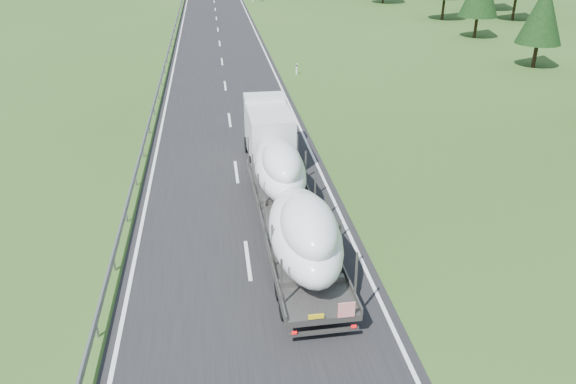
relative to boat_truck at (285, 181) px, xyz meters
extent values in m
plane|color=#2A4C19|center=(-1.97, -3.15, -2.03)|extent=(400.00, 400.00, 0.00)
cylinder|color=slate|center=(-7.27, -3.15, -1.73)|extent=(0.10, 0.10, 0.60)
cube|color=silver|center=(4.53, 26.85, -1.53)|extent=(0.12, 0.07, 1.00)
cube|color=black|center=(4.53, 26.85, -1.21)|extent=(0.13, 0.08, 0.12)
cylinder|color=black|center=(38.53, 52.53, -0.13)|extent=(0.36, 0.36, 3.78)
cylinder|color=black|center=(27.05, 26.54, -0.72)|extent=(0.36, 0.36, 2.62)
cone|color=black|center=(27.05, 26.54, 2.93)|extent=(4.08, 4.08, 5.46)
cylinder|color=black|center=(27.91, 41.29, -0.59)|extent=(0.36, 0.36, 2.88)
cylinder|color=black|center=(29.12, 54.39, -0.30)|extent=(0.36, 0.36, 3.45)
cube|color=silver|center=(0.00, 7.09, -0.24)|extent=(2.47, 4.77, 2.64)
cube|color=black|center=(0.00, 9.50, 0.24)|extent=(2.17, 0.13, 1.32)
cube|color=silver|center=(0.00, 9.17, 1.22)|extent=(2.38, 1.19, 0.28)
cube|color=#585653|center=(0.00, 6.15, -1.51)|extent=(2.42, 2.88, 0.24)
cylinder|color=black|center=(-1.08, 8.79, -1.55)|extent=(0.35, 0.95, 0.94)
cylinder|color=black|center=(1.08, 8.79, -1.55)|extent=(0.35, 0.95, 0.94)
cylinder|color=black|center=(-1.08, 5.77, -1.55)|extent=(0.35, 0.95, 0.94)
cylinder|color=black|center=(1.08, 5.77, -1.55)|extent=(0.35, 0.95, 0.94)
cube|color=#585653|center=(0.00, -1.86, -1.16)|extent=(2.86, 13.25, 0.24)
cube|color=#585653|center=(-1.25, -1.86, -0.92)|extent=(0.37, 13.19, 0.23)
cube|color=#585653|center=(1.25, -1.86, -0.92)|extent=(0.37, 13.19, 0.23)
cube|color=#585653|center=(-1.25, -7.51, -0.14)|extent=(0.07, 0.07, 1.79)
cube|color=#585653|center=(1.25, -7.51, -0.14)|extent=(0.07, 0.07, 1.79)
cube|color=#585653|center=(-1.25, -5.25, -0.14)|extent=(0.07, 0.07, 1.79)
cube|color=#585653|center=(1.25, -5.25, -0.14)|extent=(0.07, 0.07, 1.79)
cube|color=#585653|center=(-1.25, -2.99, -0.14)|extent=(0.07, 0.07, 1.79)
cube|color=#585653|center=(1.25, -2.99, -0.14)|extent=(0.07, 0.07, 1.79)
cube|color=#585653|center=(-1.25, -0.73, -0.14)|extent=(0.07, 0.07, 1.79)
cube|color=#585653|center=(1.25, -0.73, -0.14)|extent=(0.07, 0.07, 1.79)
cube|color=#585653|center=(-1.25, 1.53, -0.14)|extent=(0.07, 0.07, 1.79)
cube|color=#585653|center=(1.25, 1.53, -0.14)|extent=(0.07, 0.07, 1.79)
cube|color=#585653|center=(-1.25, 3.80, -0.14)|extent=(0.07, 0.07, 1.79)
cube|color=#585653|center=(1.25, 3.80, -0.14)|extent=(0.07, 0.07, 1.79)
cylinder|color=black|center=(-1.04, -6.95, -1.55)|extent=(0.40, 0.95, 0.94)
cylinder|color=black|center=(1.04, -6.95, -1.55)|extent=(0.40, 0.95, 0.94)
cylinder|color=black|center=(-1.04, -5.82, -1.55)|extent=(0.40, 0.95, 0.94)
cylinder|color=black|center=(1.04, -5.82, -1.55)|extent=(0.40, 0.95, 0.94)
cube|color=#585653|center=(0.00, -8.41, -1.60)|extent=(2.36, 0.17, 0.11)
cube|color=red|center=(0.71, -8.47, -0.75)|extent=(0.57, 0.05, 0.57)
cube|color=yellow|center=(-0.28, -8.47, -0.90)|extent=(0.52, 0.05, 0.17)
cube|color=red|center=(-0.99, -8.47, -1.46)|extent=(0.17, 0.06, 0.09)
cube|color=red|center=(0.99, -8.47, -1.46)|extent=(0.17, 0.06, 0.09)
ellipsoid|color=white|center=(0.00, -4.87, 0.08)|extent=(2.75, 6.54, 2.24)
ellipsoid|color=white|center=(0.00, -5.68, 0.86)|extent=(2.07, 4.15, 1.79)
ellipsoid|color=white|center=(0.00, 1.53, -0.04)|extent=(2.49, 6.63, 1.99)
ellipsoid|color=white|center=(0.00, 0.71, 0.66)|extent=(1.87, 4.21, 1.60)
camera|label=1|loc=(-2.95, -22.61, 10.53)|focal=35.00mm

